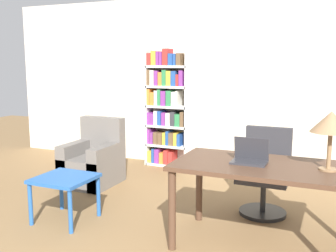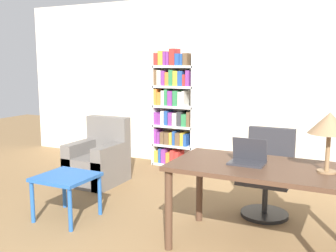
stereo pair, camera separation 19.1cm
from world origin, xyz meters
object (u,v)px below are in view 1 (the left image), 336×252
at_px(office_chair, 265,173).
at_px(armchair, 94,163).
at_px(side_table_blue, 65,183).
at_px(desk, 263,175).
at_px(bookshelf, 167,108).
at_px(laptop, 250,157).
at_px(table_lamp, 331,123).

relative_size(office_chair, armchair, 1.05).
bearing_deg(side_table_blue, desk, 6.05).
xyz_separation_m(armchair, bookshelf, (0.53, 1.31, 0.66)).
distance_m(armchair, bookshelf, 1.56).
bearing_deg(armchair, laptop, -22.78).
height_order(desk, office_chair, office_chair).
bearing_deg(desk, armchair, 157.99).
relative_size(side_table_blue, bookshelf, 0.30).
distance_m(laptop, armchair, 2.63).
distance_m(desk, laptop, 0.20).
height_order(laptop, armchair, laptop).
relative_size(table_lamp, bookshelf, 0.26).
bearing_deg(bookshelf, desk, -49.77).
distance_m(table_lamp, armchair, 3.30).
height_order(laptop, table_lamp, table_lamp).
bearing_deg(armchair, side_table_blue, -68.85).
bearing_deg(table_lamp, armchair, 162.01).
height_order(laptop, office_chair, laptop).
relative_size(office_chair, side_table_blue, 1.66).
xyz_separation_m(table_lamp, office_chair, (-0.66, 0.85, -0.73)).
xyz_separation_m(laptop, table_lamp, (0.66, 0.01, 0.35)).
xyz_separation_m(side_table_blue, armchair, (-0.47, 1.22, -0.12)).
xyz_separation_m(desk, armchair, (-2.49, 1.01, -0.38)).
distance_m(laptop, table_lamp, 0.74).
bearing_deg(armchair, table_lamp, -17.99).
relative_size(desk, table_lamp, 3.14).
xyz_separation_m(laptop, bookshelf, (-1.84, 2.31, 0.12)).
bearing_deg(table_lamp, side_table_blue, -174.63).
distance_m(office_chair, armchair, 2.38).
relative_size(table_lamp, office_chair, 0.52).
bearing_deg(table_lamp, laptop, -178.86).
xyz_separation_m(laptop, office_chair, (0.00, 0.86, -0.38)).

